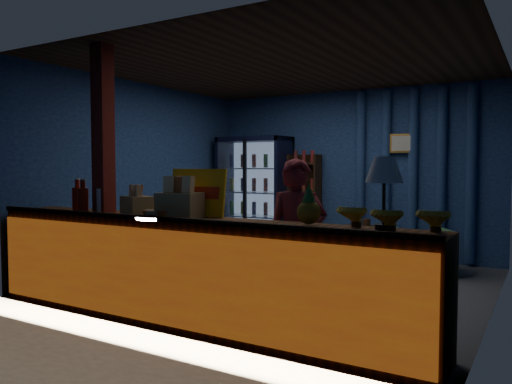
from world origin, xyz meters
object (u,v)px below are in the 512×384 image
shopkeeper (297,241)px  table_lamp (384,173)px  green_chair (423,251)px  pastry_tray (161,216)px

shopkeeper → table_lamp: (0.91, -0.45, 0.63)m
shopkeeper → table_lamp: bearing=-48.4°
green_chair → table_lamp: (0.37, -3.12, 1.06)m
pastry_tray → table_lamp: (1.93, 0.21, 0.39)m
green_chair → shopkeeper: bearing=45.9°
green_chair → pastry_tray: bearing=32.3°
shopkeeper → green_chair: 2.77m
shopkeeper → table_lamp: size_ratio=2.78×
pastry_tray → shopkeeper: bearing=32.8°
shopkeeper → pastry_tray: (-1.02, -0.66, 0.23)m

